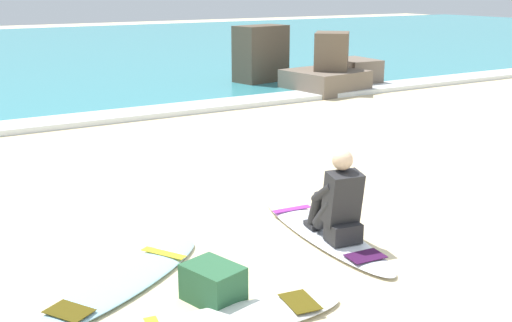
% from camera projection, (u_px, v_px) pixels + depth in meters
% --- Properties ---
extents(ground_plane, '(80.00, 80.00, 0.00)m').
position_uv_depth(ground_plane, '(341.00, 259.00, 6.09)').
color(ground_plane, beige).
extents(breaking_foam, '(80.00, 0.90, 0.11)m').
position_uv_depth(breaking_foam, '(100.00, 118.00, 12.29)').
color(breaking_foam, white).
rests_on(breaking_foam, ground).
extents(surfboard_main, '(0.74, 2.45, 0.08)m').
position_uv_depth(surfboard_main, '(323.00, 232.00, 6.65)').
color(surfboard_main, silver).
rests_on(surfboard_main, ground).
extents(surfer_seated, '(0.45, 0.75, 0.95)m').
position_uv_depth(surfer_seated, '(338.00, 204.00, 6.32)').
color(surfer_seated, '#232326').
rests_on(surfer_seated, surfboard_main).
extents(surfboard_spare_near, '(2.05, 0.80, 0.08)m').
position_uv_depth(surfboard_spare_near, '(227.00, 321.00, 4.88)').
color(surfboard_spare_near, white).
rests_on(surfboard_spare_near, ground).
extents(surfboard_spare_far, '(2.08, 1.52, 0.08)m').
position_uv_depth(surfboard_spare_far, '(124.00, 281.00, 5.55)').
color(surfboard_spare_far, '#9ED1E5').
rests_on(surfboard_spare_far, ground).
extents(rock_outcrop_distant, '(3.40, 3.27, 1.56)m').
position_uv_depth(rock_outcrop_distant, '(310.00, 67.00, 16.00)').
color(rock_outcrop_distant, brown).
rests_on(rock_outcrop_distant, ground).
extents(beach_bag, '(0.48, 0.56, 0.32)m').
position_uv_depth(beach_bag, '(213.00, 283.00, 5.24)').
color(beach_bag, '#285B38').
rests_on(beach_bag, ground).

